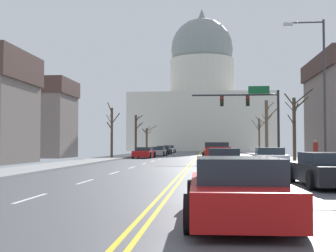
% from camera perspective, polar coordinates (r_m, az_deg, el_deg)
% --- Properties ---
extents(ground, '(20.00, 180.00, 0.20)m').
position_cam_1_polar(ground, '(25.06, 2.44, -5.67)').
color(ground, '#4F4F55').
extents(signal_gantry, '(7.91, 0.41, 6.61)m').
position_cam_1_polar(signal_gantry, '(40.27, 11.12, 2.45)').
color(signal_gantry, '#28282D').
rests_on(signal_gantry, ground).
extents(street_lamp_right, '(2.43, 0.24, 8.82)m').
position_cam_1_polar(street_lamp_right, '(27.72, 19.23, 5.75)').
color(street_lamp_right, '#333338').
rests_on(street_lamp_right, ground).
extents(capitol_building, '(31.93, 18.69, 32.99)m').
position_cam_1_polar(capitol_building, '(100.68, 4.49, 3.57)').
color(capitol_building, beige).
rests_on(capitol_building, ground).
extents(pickup_truck_near_00, '(2.41, 5.28, 1.61)m').
position_cam_1_polar(pickup_truck_near_00, '(35.30, 6.41, -3.55)').
color(pickup_truck_near_00, maroon).
rests_on(pickup_truck_near_00, ground).
extents(sedan_near_01, '(2.18, 4.62, 1.24)m').
position_cam_1_polar(sedan_near_01, '(28.49, 13.15, -4.09)').
color(sedan_near_01, silver).
rests_on(sedan_near_01, ground).
extents(sedan_near_02, '(1.99, 4.61, 1.24)m').
position_cam_1_polar(sedan_near_02, '(22.50, 7.34, -4.61)').
color(sedan_near_02, black).
rests_on(sedan_near_02, ground).
extents(sedan_near_03, '(2.03, 4.68, 1.16)m').
position_cam_1_polar(sedan_near_03, '(15.95, 19.99, -5.46)').
color(sedan_near_03, black).
rests_on(sedan_near_03, ground).
extents(sedan_near_04, '(2.02, 4.60, 1.19)m').
position_cam_1_polar(sedan_near_04, '(8.52, 8.96, -8.29)').
color(sedan_near_04, '#B71414').
rests_on(sedan_near_04, ground).
extents(sedan_oncoming_00, '(2.11, 4.38, 1.14)m').
position_cam_1_polar(sedan_oncoming_00, '(45.84, -3.15, -3.53)').
color(sedan_oncoming_00, '#B71414').
rests_on(sedan_oncoming_00, ground).
extents(sedan_oncoming_01, '(2.10, 4.62, 1.14)m').
position_cam_1_polar(sedan_oncoming_01, '(54.05, -1.36, -3.36)').
color(sedan_oncoming_01, '#9EA3A8').
rests_on(sedan_oncoming_01, ground).
extents(sedan_oncoming_02, '(2.20, 4.61, 1.22)m').
position_cam_1_polar(sedan_oncoming_02, '(62.28, -0.59, -3.22)').
color(sedan_oncoming_02, black).
rests_on(sedan_oncoming_02, ground).
extents(sedan_oncoming_03, '(2.02, 4.36, 1.27)m').
position_cam_1_polar(sedan_oncoming_03, '(73.49, 0.15, -3.08)').
color(sedan_oncoming_03, silver).
rests_on(sedan_oncoming_03, ground).
extents(flank_building_00, '(9.34, 6.50, 8.49)m').
position_cam_1_polar(flank_building_00, '(49.93, -17.67, 0.98)').
color(flank_building_00, slate).
rests_on(flank_building_00, ground).
extents(bare_tree_00, '(2.04, 1.58, 5.58)m').
position_cam_1_polar(bare_tree_00, '(64.97, 11.88, -1.05)').
color(bare_tree_00, '#4C3D2D').
rests_on(bare_tree_00, ground).
extents(bare_tree_01, '(1.54, 2.44, 5.50)m').
position_cam_1_polar(bare_tree_01, '(44.76, -7.39, -0.55)').
color(bare_tree_01, '#4C3D2D').
rests_on(bare_tree_01, ground).
extents(bare_tree_02, '(2.24, 2.04, 6.32)m').
position_cam_1_polar(bare_tree_02, '(50.58, 12.82, -0.13)').
color(bare_tree_02, brown).
rests_on(bare_tree_02, ground).
extents(bare_tree_03, '(2.59, 2.38, 4.48)m').
position_cam_1_polar(bare_tree_03, '(72.62, -2.80, -1.67)').
color(bare_tree_03, '#4C3D2D').
rests_on(bare_tree_03, ground).
extents(bare_tree_04, '(2.32, 2.49, 5.68)m').
position_cam_1_polar(bare_tree_04, '(35.45, 16.29, 0.24)').
color(bare_tree_04, '#4C3D2D').
rests_on(bare_tree_04, ground).
extents(bare_tree_05, '(1.15, 1.10, 5.25)m').
position_cam_1_polar(bare_tree_05, '(58.54, -4.22, -1.00)').
color(bare_tree_05, '#423328').
rests_on(bare_tree_05, ground).
extents(pedestrian_00, '(0.35, 0.34, 1.64)m').
position_cam_1_polar(pedestrian_00, '(32.15, 18.79, -2.99)').
color(pedestrian_00, '#4C4238').
rests_on(pedestrian_00, ground).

